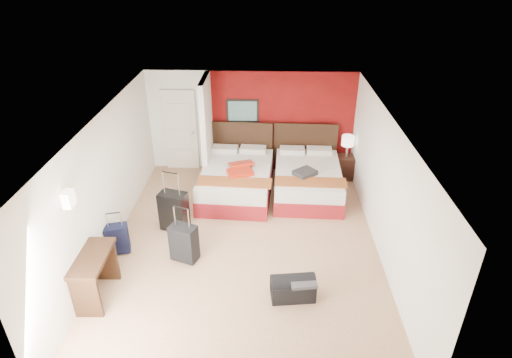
{
  "coord_description": "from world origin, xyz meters",
  "views": [
    {
      "loc": [
        0.41,
        -6.52,
        5.02
      ],
      "look_at": [
        0.19,
        0.8,
        1.0
      ],
      "focal_mm": 29.84,
      "sensor_mm": 36.0,
      "label": 1
    }
  ],
  "objects_px": {
    "bed_left": "(237,181)",
    "suitcase_navy": "(118,240)",
    "suitcase_charcoal": "(184,244)",
    "duffel_bag": "(293,288)",
    "desk": "(95,277)",
    "table_lamp": "(347,146)",
    "red_suitcase_open": "(241,168)",
    "nightstand": "(345,167)",
    "suitcase_black": "(174,212)",
    "bed_right": "(307,181)"
  },
  "relations": [
    {
      "from": "bed_left",
      "to": "red_suitcase_open",
      "type": "xyz_separation_m",
      "value": [
        0.1,
        -0.1,
        0.38
      ]
    },
    {
      "from": "suitcase_navy",
      "to": "desk",
      "type": "relative_size",
      "value": 0.56
    },
    {
      "from": "bed_left",
      "to": "bed_right",
      "type": "bearing_deg",
      "value": 6.07
    },
    {
      "from": "table_lamp",
      "to": "duffel_bag",
      "type": "bearing_deg",
      "value": -109.5
    },
    {
      "from": "duffel_bag",
      "to": "desk",
      "type": "xyz_separation_m",
      "value": [
        -3.15,
        -0.09,
        0.24
      ]
    },
    {
      "from": "nightstand",
      "to": "desk",
      "type": "height_order",
      "value": "desk"
    },
    {
      "from": "bed_left",
      "to": "red_suitcase_open",
      "type": "height_order",
      "value": "red_suitcase_open"
    },
    {
      "from": "bed_left",
      "to": "suitcase_charcoal",
      "type": "distance_m",
      "value": 2.5
    },
    {
      "from": "bed_left",
      "to": "suitcase_navy",
      "type": "relative_size",
      "value": 3.95
    },
    {
      "from": "bed_left",
      "to": "nightstand",
      "type": "height_order",
      "value": "bed_left"
    },
    {
      "from": "table_lamp",
      "to": "suitcase_charcoal",
      "type": "xyz_separation_m",
      "value": [
        -3.36,
        -3.23,
        -0.5
      ]
    },
    {
      "from": "red_suitcase_open",
      "to": "desk",
      "type": "height_order",
      "value": "desk"
    },
    {
      "from": "nightstand",
      "to": "bed_left",
      "type": "bearing_deg",
      "value": -161.69
    },
    {
      "from": "table_lamp",
      "to": "suitcase_black",
      "type": "relative_size",
      "value": 0.67
    },
    {
      "from": "suitcase_black",
      "to": "bed_right",
      "type": "bearing_deg",
      "value": 44.7
    },
    {
      "from": "suitcase_charcoal",
      "to": "suitcase_navy",
      "type": "height_order",
      "value": "suitcase_charcoal"
    },
    {
      "from": "suitcase_charcoal",
      "to": "desk",
      "type": "height_order",
      "value": "desk"
    },
    {
      "from": "red_suitcase_open",
      "to": "duffel_bag",
      "type": "xyz_separation_m",
      "value": [
        1.03,
        -3.17,
        -0.53
      ]
    },
    {
      "from": "suitcase_charcoal",
      "to": "suitcase_navy",
      "type": "relative_size",
      "value": 1.24
    },
    {
      "from": "suitcase_navy",
      "to": "bed_left",
      "type": "bearing_deg",
      "value": 32.31
    },
    {
      "from": "red_suitcase_open",
      "to": "duffel_bag",
      "type": "bearing_deg",
      "value": -91.82
    },
    {
      "from": "bed_left",
      "to": "suitcase_navy",
      "type": "distance_m",
      "value": 3.01
    },
    {
      "from": "bed_right",
      "to": "duffel_bag",
      "type": "distance_m",
      "value": 3.37
    },
    {
      "from": "bed_right",
      "to": "suitcase_charcoal",
      "type": "distance_m",
      "value": 3.42
    },
    {
      "from": "nightstand",
      "to": "table_lamp",
      "type": "xyz_separation_m",
      "value": [
        0.0,
        0.0,
        0.55
      ]
    },
    {
      "from": "suitcase_navy",
      "to": "suitcase_black",
      "type": "bearing_deg",
      "value": 25.76
    },
    {
      "from": "nightstand",
      "to": "suitcase_charcoal",
      "type": "relative_size",
      "value": 0.84
    },
    {
      "from": "red_suitcase_open",
      "to": "suitcase_charcoal",
      "type": "xyz_separation_m",
      "value": [
        -0.88,
        -2.28,
        -0.36
      ]
    },
    {
      "from": "suitcase_black",
      "to": "duffel_bag",
      "type": "relative_size",
      "value": 1.13
    },
    {
      "from": "suitcase_charcoal",
      "to": "bed_right",
      "type": "bearing_deg",
      "value": 66.43
    },
    {
      "from": "bed_left",
      "to": "desk",
      "type": "distance_m",
      "value": 3.92
    },
    {
      "from": "suitcase_navy",
      "to": "duffel_bag",
      "type": "distance_m",
      "value": 3.35
    },
    {
      "from": "duffel_bag",
      "to": "desk",
      "type": "distance_m",
      "value": 3.16
    },
    {
      "from": "table_lamp",
      "to": "suitcase_charcoal",
      "type": "height_order",
      "value": "table_lamp"
    },
    {
      "from": "desk",
      "to": "red_suitcase_open",
      "type": "bearing_deg",
      "value": 55.88
    },
    {
      "from": "table_lamp",
      "to": "suitcase_black",
      "type": "bearing_deg",
      "value": -148.54
    },
    {
      "from": "suitcase_charcoal",
      "to": "duffel_bag",
      "type": "bearing_deg",
      "value": -4.26
    },
    {
      "from": "table_lamp",
      "to": "suitcase_navy",
      "type": "bearing_deg",
      "value": -146.58
    },
    {
      "from": "bed_left",
      "to": "suitcase_black",
      "type": "relative_size",
      "value": 2.77
    },
    {
      "from": "suitcase_black",
      "to": "table_lamp",
      "type": "bearing_deg",
      "value": 47.57
    },
    {
      "from": "bed_left",
      "to": "duffel_bag",
      "type": "height_order",
      "value": "bed_left"
    },
    {
      "from": "bed_right",
      "to": "red_suitcase_open",
      "type": "bearing_deg",
      "value": -171.55
    },
    {
      "from": "bed_right",
      "to": "red_suitcase_open",
      "type": "xyz_separation_m",
      "value": [
        -1.51,
        -0.17,
        0.39
      ]
    },
    {
      "from": "bed_left",
      "to": "suitcase_navy",
      "type": "bearing_deg",
      "value": -129.08
    },
    {
      "from": "red_suitcase_open",
      "to": "suitcase_charcoal",
      "type": "relative_size",
      "value": 1.07
    },
    {
      "from": "table_lamp",
      "to": "nightstand",
      "type": "bearing_deg",
      "value": 0.0
    },
    {
      "from": "suitcase_black",
      "to": "suitcase_navy",
      "type": "relative_size",
      "value": 1.42
    },
    {
      "from": "bed_left",
      "to": "suitcase_black",
      "type": "xyz_separation_m",
      "value": [
        -1.14,
        -1.43,
        0.07
      ]
    },
    {
      "from": "table_lamp",
      "to": "duffel_bag",
      "type": "height_order",
      "value": "table_lamp"
    },
    {
      "from": "suitcase_charcoal",
      "to": "table_lamp",
      "type": "bearing_deg",
      "value": 64.55
    }
  ]
}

